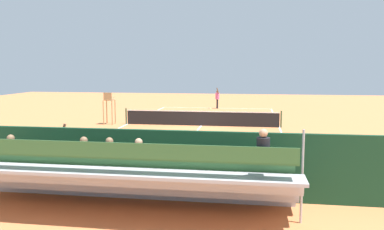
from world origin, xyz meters
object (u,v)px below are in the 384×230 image
Objects in this scene: tennis_net at (201,118)px; courtside_bench at (230,174)px; bleacher_stand at (130,177)px; tennis_ball_near at (198,109)px; equipment_bag at (164,184)px; tennis_player at (217,97)px; tennis_racket at (210,108)px; line_judge at (62,151)px; umpire_chair at (109,105)px.

courtside_bench is at bearing 101.13° from tennis_net.
tennis_ball_near is (1.68, -25.25, -0.90)m from bleacher_stand.
equipment_bag is (-0.56, 13.40, -0.32)m from tennis_net.
bleacher_stand is at bearing 93.80° from tennis_ball_near.
tennis_player reaches higher than tennis_racket.
tennis_player reaches higher than equipment_bag.
bleacher_stand reaches higher than courtside_bench.
tennis_net is 1.14× the size of bleacher_stand.
courtside_bench is 5.73m from line_judge.
umpire_chair is 1.11× the size of line_judge.
equipment_bag is 3.77m from line_judge.
courtside_bench is 0.93× the size of line_judge.
umpire_chair reaches higher than equipment_bag.
courtside_bench is (-2.61, 13.27, 0.06)m from tennis_net.
line_judge is (1.49, 22.85, 0.98)m from tennis_ball_near.
line_judge is (3.09, 12.94, 0.51)m from tennis_net.
tennis_player reaches higher than courtside_bench.
tennis_ball_near is at bearing -114.33° from umpire_chair.
tennis_net reaches higher than courtside_bench.
bleacher_stand is 3.97m from line_judge.
tennis_net is at bearing 99.18° from tennis_ball_near.
bleacher_stand is 5.03× the size of courtside_bench.
bleacher_stand is 4.70× the size of line_judge.
tennis_ball_near is (1.60, -9.91, -0.47)m from tennis_net.
tennis_racket is at bearing -87.19° from tennis_net.
bleacher_stand reaches higher than tennis_racket.
courtside_bench is at bearing 124.09° from umpire_chair.
courtside_bench is at bearing 176.67° from line_judge.
bleacher_stand is 3.29m from courtside_bench.
umpire_chair is at bearing -62.80° from equipment_bag.
equipment_bag is at bearing 117.20° from umpire_chair.
tennis_ball_near is at bearing -84.71° from equipment_bag.
umpire_chair reaches higher than tennis_net.
courtside_bench is (-8.81, 13.02, -0.76)m from umpire_chair.
courtside_bench reaches higher than tennis_ball_near.
tennis_player and line_judge have the same top height.
tennis_ball_near is (1.09, 0.57, 0.02)m from tennis_racket.
tennis_player reaches higher than tennis_ball_near.
equipment_bag is 0.47× the size of tennis_player.
bleacher_stand is 25.32m from tennis_ball_near.
umpire_chair is 12.66m from tennis_player.
equipment_bag is 13.64× the size of tennis_ball_near.
line_judge reaches higher than equipment_bag.
line_judge is (-3.11, 12.69, -0.30)m from umpire_chair.
umpire_chair is at bearing 62.10° from tennis_racket.
umpire_chair is at bearing -67.40° from bleacher_stand.
line_judge reaches higher than tennis_ball_near.
tennis_ball_near is 22.92m from line_judge.
equipment_bag is 0.47× the size of line_judge.
courtside_bench reaches higher than equipment_bag.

